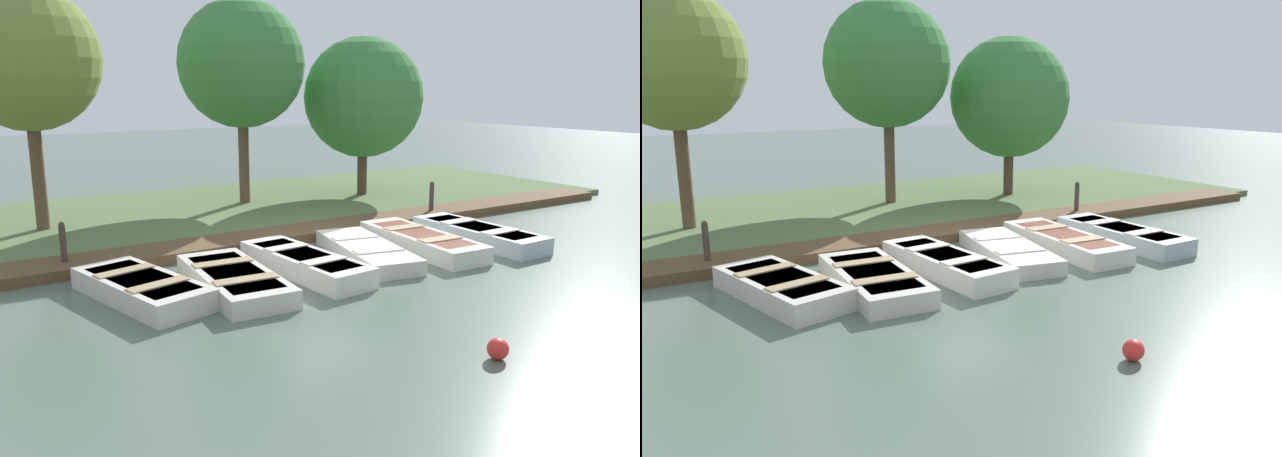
{
  "view_description": "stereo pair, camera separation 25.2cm",
  "coord_description": "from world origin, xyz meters",
  "views": [
    {
      "loc": [
        11.62,
        -7.48,
        3.65
      ],
      "look_at": [
        0.62,
        -0.42,
        0.65
      ],
      "focal_mm": 35.0,
      "sensor_mm": 36.0,
      "label": 1
    },
    {
      "loc": [
        11.75,
        -7.26,
        3.65
      ],
      "look_at": [
        0.62,
        -0.42,
        0.65
      ],
      "focal_mm": 35.0,
      "sensor_mm": 36.0,
      "label": 2
    }
  ],
  "objects": [
    {
      "name": "buoy",
      "position": [
        6.27,
        -1.16,
        0.15
      ],
      "size": [
        0.3,
        0.3,
        0.3
      ],
      "color": "red",
      "rests_on": "ground_plane"
    },
    {
      "name": "mooring_post_near",
      "position": [
        -1.21,
        -5.31,
        0.52
      ],
      "size": [
        0.13,
        0.13,
        1.04
      ],
      "color": "#47382D",
      "rests_on": "ground_plane"
    },
    {
      "name": "park_tree_far_left",
      "position": [
        -4.81,
        -5.11,
        4.25
      ],
      "size": [
        3.41,
        3.41,
        5.98
      ],
      "color": "brown",
      "rests_on": "ground_plane"
    },
    {
      "name": "park_tree_left",
      "position": [
        -5.39,
        0.71,
        4.26
      ],
      "size": [
        3.72,
        3.72,
        6.13
      ],
      "color": "brown",
      "rests_on": "ground_plane"
    },
    {
      "name": "rowboat_0",
      "position": [
        1.21,
        -4.5,
        0.21
      ],
      "size": [
        3.15,
        1.83,
        0.42
      ],
      "rotation": [
        0.0,
        0.0,
        0.23
      ],
      "color": "beige",
      "rests_on": "ground_plane"
    },
    {
      "name": "ground_plane",
      "position": [
        0.0,
        0.0,
        0.0
      ],
      "size": [
        80.0,
        80.0,
        0.0
      ],
      "primitive_type": "plane",
      "color": "#566B5B"
    },
    {
      "name": "rowboat_3",
      "position": [
        1.21,
        0.39,
        0.17
      ],
      "size": [
        3.4,
        1.8,
        0.35
      ],
      "rotation": [
        0.0,
        0.0,
        -0.21
      ],
      "color": "beige",
      "rests_on": "ground_plane"
    },
    {
      "name": "mooring_post_far",
      "position": [
        -1.21,
        4.48,
        0.52
      ],
      "size": [
        0.13,
        0.13,
        1.04
      ],
      "color": "#47382D",
      "rests_on": "ground_plane"
    },
    {
      "name": "rowboat_4",
      "position": [
        1.3,
        1.88,
        0.2
      ],
      "size": [
        3.53,
        1.32,
        0.41
      ],
      "rotation": [
        0.0,
        0.0,
        -0.07
      ],
      "color": "silver",
      "rests_on": "ground_plane"
    },
    {
      "name": "dock_walkway",
      "position": [
        -1.19,
        0.0,
        0.11
      ],
      "size": [
        1.21,
        22.02,
        0.22
      ],
      "color": "brown",
      "rests_on": "ground_plane"
    },
    {
      "name": "park_tree_center",
      "position": [
        -4.68,
        4.61,
        3.28
      ],
      "size": [
        3.79,
        3.79,
        5.18
      ],
      "color": "#4C3828",
      "rests_on": "ground_plane"
    },
    {
      "name": "rowboat_1",
      "position": [
        1.58,
        -2.91,
        0.18
      ],
      "size": [
        3.24,
        1.5,
        0.37
      ],
      "rotation": [
        0.0,
        0.0,
        -0.08
      ],
      "color": "beige",
      "rests_on": "ground_plane"
    },
    {
      "name": "shore_bank",
      "position": [
        -5.0,
        0.0,
        0.09
      ],
      "size": [
        8.0,
        24.0,
        0.17
      ],
      "color": "#567042",
      "rests_on": "ground_plane"
    },
    {
      "name": "rowboat_2",
      "position": [
        1.43,
        -1.31,
        0.21
      ],
      "size": [
        3.35,
        1.28,
        0.43
      ],
      "rotation": [
        0.0,
        0.0,
        0.08
      ],
      "color": "silver",
      "rests_on": "ground_plane"
    },
    {
      "name": "rowboat_5",
      "position": [
        1.51,
        3.48,
        0.21
      ],
      "size": [
        3.45,
        1.11,
        0.42
      ],
      "rotation": [
        0.0,
        0.0,
        0.01
      ],
      "color": "#B2BCC1",
      "rests_on": "ground_plane"
    }
  ]
}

